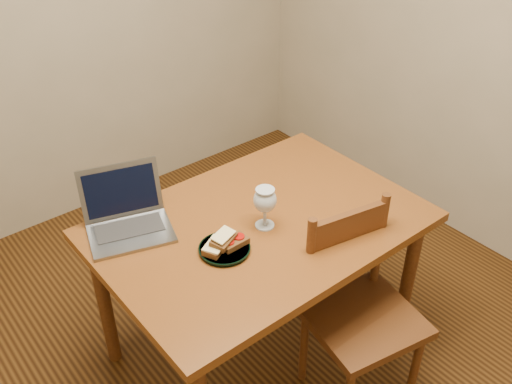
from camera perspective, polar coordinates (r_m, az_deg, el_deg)
floor at (r=2.79m, az=-1.29°, el=-16.17°), size 3.20×3.20×0.02m
right_wall at (r=3.15m, az=23.15°, el=16.14°), size 0.02×3.20×2.60m
table at (r=2.37m, az=0.40°, el=-4.63°), size 1.30×0.90×0.74m
chair at (r=2.35m, az=10.51°, el=-11.16°), size 0.49×0.47×0.45m
plate at (r=2.17m, az=-3.16°, el=-5.72°), size 0.20×0.20×0.02m
sandwich_cheese at (r=2.15m, az=-4.05°, el=-5.43°), size 0.13×0.10×0.03m
sandwich_tomato at (r=2.17m, az=-2.23°, el=-4.94°), size 0.11×0.07×0.03m
sandwich_top at (r=2.15m, az=-3.28°, el=-4.68°), size 0.13×0.10×0.03m
milk_glass at (r=2.24m, az=0.90°, el=-1.58°), size 0.09×0.09×0.18m
laptop at (r=2.32m, az=-12.86°, el=-2.07°), size 0.39×0.38×0.23m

